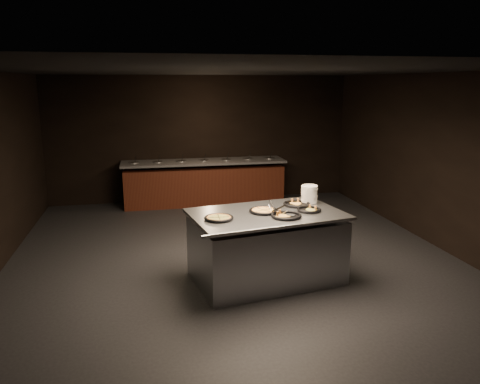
{
  "coord_description": "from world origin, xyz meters",
  "views": [
    {
      "loc": [
        -1.33,
        -6.88,
        2.73
      ],
      "look_at": [
        0.16,
        0.3,
        1.01
      ],
      "focal_mm": 35.0,
      "sensor_mm": 36.0,
      "label": 1
    }
  ],
  "objects_px": {
    "plate_stack": "(309,194)",
    "pan_veggie_whole": "(219,218)",
    "serving_counter": "(266,248)",
    "pan_cheese_whole": "(264,211)"
  },
  "relations": [
    {
      "from": "plate_stack",
      "to": "pan_veggie_whole",
      "type": "height_order",
      "value": "plate_stack"
    },
    {
      "from": "serving_counter",
      "to": "pan_cheese_whole",
      "type": "height_order",
      "value": "pan_cheese_whole"
    },
    {
      "from": "plate_stack",
      "to": "pan_veggie_whole",
      "type": "relative_size",
      "value": 0.66
    },
    {
      "from": "serving_counter",
      "to": "pan_cheese_whole",
      "type": "relative_size",
      "value": 5.57
    },
    {
      "from": "pan_cheese_whole",
      "to": "pan_veggie_whole",
      "type": "bearing_deg",
      "value": -161.36
    },
    {
      "from": "pan_veggie_whole",
      "to": "serving_counter",
      "type": "bearing_deg",
      "value": 14.94
    },
    {
      "from": "plate_stack",
      "to": "pan_veggie_whole",
      "type": "xyz_separation_m",
      "value": [
        -1.46,
        -0.6,
        -0.11
      ]
    },
    {
      "from": "plate_stack",
      "to": "serving_counter",
      "type": "bearing_deg",
      "value": -151.6
    },
    {
      "from": "plate_stack",
      "to": "pan_cheese_whole",
      "type": "relative_size",
      "value": 0.64
    },
    {
      "from": "pan_veggie_whole",
      "to": "pan_cheese_whole",
      "type": "bearing_deg",
      "value": 18.64
    }
  ]
}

